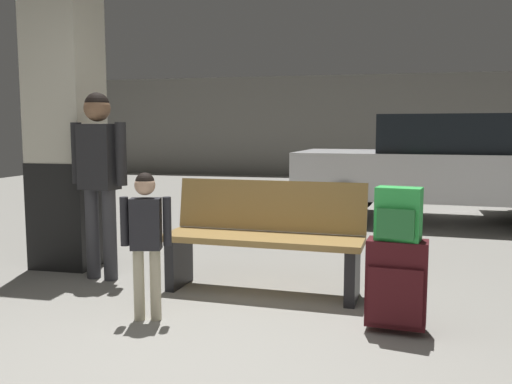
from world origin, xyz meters
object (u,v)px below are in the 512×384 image
object	(u,v)px
bench	(264,237)
parked_car_near	(448,165)
suitcase	(396,283)
adult	(99,165)
structural_pillar	(66,122)
backpack_bright	(398,214)
child	(146,230)

from	to	relation	value
bench	parked_car_near	xyz separation A→B (m)	(1.82, 3.85, 0.36)
bench	suitcase	bearing A→B (deg)	-34.84
bench	adult	world-z (taller)	adult
suitcase	parked_car_near	world-z (taller)	parked_car_near
structural_pillar	bench	xyz separation A→B (m)	(2.01, -0.42, -0.94)
structural_pillar	parked_car_near	bearing A→B (deg)	41.80
bench	parked_car_near	size ratio (longest dim) A/B	0.39
structural_pillar	bench	size ratio (longest dim) A/B	1.71
structural_pillar	suitcase	bearing A→B (deg)	-20.49
structural_pillar	suitcase	world-z (taller)	structural_pillar
bench	parked_car_near	world-z (taller)	parked_car_near
bench	backpack_bright	size ratio (longest dim) A/B	4.79
suitcase	parked_car_near	distance (m)	4.66
adult	structural_pillar	bearing A→B (deg)	143.95
parked_car_near	adult	bearing A→B (deg)	-130.71
structural_pillar	adult	size ratio (longest dim) A/B	1.72
adult	parked_car_near	world-z (taller)	adult
structural_pillar	parked_car_near	distance (m)	5.17
backpack_bright	child	bearing A→B (deg)	-174.77
bench	child	xyz separation A→B (m)	(-0.64, -0.86, 0.19)
child	adult	xyz separation A→B (m)	(-0.82, 0.89, 0.37)
child	parked_car_near	xyz separation A→B (m)	(2.47, 4.71, 0.18)
structural_pillar	child	world-z (taller)	structural_pillar
suitcase	child	xyz separation A→B (m)	(-1.66, -0.15, 0.31)
structural_pillar	backpack_bright	distance (m)	3.29
bench	structural_pillar	bearing A→B (deg)	168.15
bench	parked_car_near	distance (m)	4.27
bench	adult	distance (m)	1.57
structural_pillar	parked_car_near	xyz separation A→B (m)	(3.83, 3.43, -0.57)
structural_pillar	bench	distance (m)	2.26
backpack_bright	bench	bearing A→B (deg)	145.13
structural_pillar	backpack_bright	xyz separation A→B (m)	(3.03, -1.13, -0.61)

